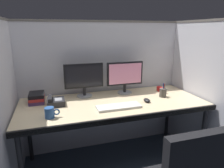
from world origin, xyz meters
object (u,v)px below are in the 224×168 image
at_px(computer_mouse, 147,100).
at_px(coffee_mug, 50,113).
at_px(pen_cup, 163,93).
at_px(book_stack, 37,98).
at_px(keyboard_main, 119,107).
at_px(red_stapler, 161,90).
at_px(monitor_left, 84,78).
at_px(desk_phone, 55,102).
at_px(desk, 114,107).
at_px(monitor_right, 125,75).

distance_m(computer_mouse, coffee_mug, 0.98).
distance_m(pen_cup, book_stack, 1.36).
xyz_separation_m(keyboard_main, book_stack, (-0.76, 0.39, 0.04)).
height_order(keyboard_main, red_stapler, red_stapler).
relative_size(monitor_left, desk_phone, 2.26).
xyz_separation_m(monitor_left, red_stapler, (0.92, -0.11, -0.19)).
bearing_deg(desk_phone, desk, -10.13).
bearing_deg(monitor_left, keyboard_main, -59.46).
relative_size(keyboard_main, coffee_mug, 3.41).
bearing_deg(monitor_left, red_stapler, -6.74).
relative_size(computer_mouse, book_stack, 0.43).
bearing_deg(monitor_left, book_stack, -174.60).
height_order(keyboard_main, computer_mouse, computer_mouse).
distance_m(computer_mouse, book_stack, 1.14).
xyz_separation_m(keyboard_main, coffee_mug, (-0.63, -0.05, 0.04)).
bearing_deg(book_stack, monitor_right, 1.68).
xyz_separation_m(keyboard_main, desk_phone, (-0.58, 0.26, 0.02)).
xyz_separation_m(monitor_left, pen_cup, (0.84, -0.27, -0.17)).
height_order(pen_cup, desk_phone, pen_cup).
bearing_deg(monitor_right, book_stack, -178.32).
relative_size(monitor_right, desk_phone, 2.26).
bearing_deg(coffee_mug, book_stack, 106.24).
bearing_deg(monitor_right, coffee_mug, -151.52).
bearing_deg(monitor_right, keyboard_main, -117.70).
bearing_deg(desk, desk_phone, 169.87).
bearing_deg(red_stapler, pen_cup, -115.90).
distance_m(pen_cup, red_stapler, 0.18).
distance_m(monitor_left, red_stapler, 0.94).
bearing_deg(desk, coffee_mug, -162.10).
distance_m(monitor_right, red_stapler, 0.49).
bearing_deg(desk, pen_cup, 0.48).
distance_m(keyboard_main, desk_phone, 0.64).
distance_m(coffee_mug, book_stack, 0.45).
bearing_deg(monitor_right, computer_mouse, -71.78).
xyz_separation_m(monitor_right, desk_phone, (-0.80, -0.15, -0.18)).
relative_size(computer_mouse, coffee_mug, 0.76).
distance_m(computer_mouse, pen_cup, 0.27).
distance_m(desk, desk_phone, 0.60).
relative_size(coffee_mug, book_stack, 0.56).
distance_m(keyboard_main, book_stack, 0.85).
relative_size(monitor_left, book_stack, 1.92).
bearing_deg(desk_phone, monitor_left, 28.10).
bearing_deg(book_stack, computer_mouse, -16.35).
bearing_deg(red_stapler, monitor_right, 168.51).
distance_m(monitor_left, pen_cup, 0.90).
bearing_deg(book_stack, keyboard_main, -27.07).
xyz_separation_m(monitor_right, pen_cup, (0.36, -0.25, -0.17)).
height_order(monitor_left, book_stack, monitor_left).
xyz_separation_m(desk, pen_cup, (0.58, 0.00, 0.10)).
xyz_separation_m(computer_mouse, red_stapler, (0.32, 0.26, 0.01)).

